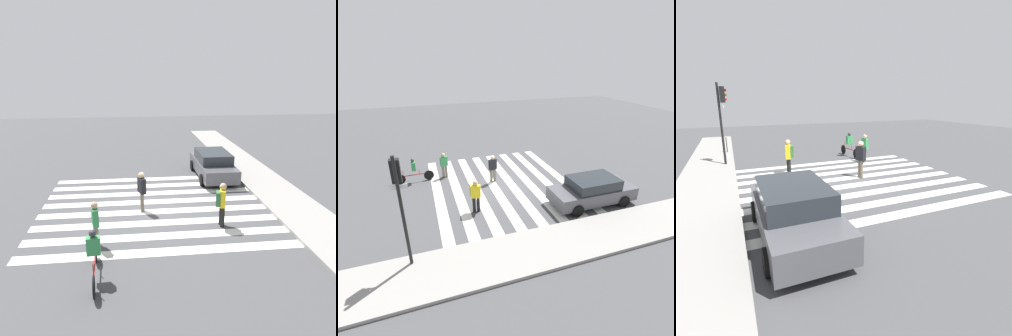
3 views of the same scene
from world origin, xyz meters
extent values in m
plane|color=#444447|center=(0.00, 0.00, 0.00)|extent=(60.00, 60.00, 0.00)
cube|color=gray|center=(0.00, 6.25, 0.07)|extent=(36.00, 2.50, 0.14)
cube|color=silver|center=(-3.91, 0.00, 0.00)|extent=(0.54, 10.00, 0.01)
cube|color=silver|center=(-2.80, 0.00, 0.00)|extent=(0.54, 10.00, 0.01)
cube|color=silver|center=(-1.68, 0.00, 0.00)|extent=(0.54, 10.00, 0.01)
cube|color=silver|center=(-0.56, 0.00, 0.00)|extent=(0.54, 10.00, 0.01)
cube|color=silver|center=(0.56, 0.00, 0.00)|extent=(0.54, 10.00, 0.01)
cube|color=silver|center=(1.68, 0.00, 0.00)|extent=(0.54, 10.00, 0.01)
cube|color=silver|center=(2.80, 0.00, 0.00)|extent=(0.54, 10.00, 0.01)
cube|color=silver|center=(3.91, 0.00, 0.00)|extent=(0.54, 10.00, 0.01)
cylinder|color=#6B6051|center=(0.30, -0.54, 0.42)|extent=(0.16, 0.16, 0.85)
cylinder|color=#6B6051|center=(0.52, -0.54, 0.42)|extent=(0.16, 0.16, 0.85)
cube|color=black|center=(0.41, -0.54, 1.19)|extent=(0.54, 0.38, 0.67)
sphere|color=tan|center=(0.41, -0.54, 1.66)|extent=(0.27, 0.27, 0.27)
cylinder|color=#6B6051|center=(3.13, -2.26, 0.40)|extent=(0.15, 0.15, 0.80)
cylinder|color=#6B6051|center=(3.34, -2.26, 0.40)|extent=(0.15, 0.15, 0.80)
cube|color=#338C4C|center=(3.23, -2.26, 1.11)|extent=(0.50, 0.31, 0.63)
sphere|color=tan|center=(3.23, -2.26, 1.55)|extent=(0.25, 0.25, 0.25)
cylinder|color=black|center=(2.09, 2.54, 0.43)|extent=(0.16, 0.16, 0.85)
cylinder|color=black|center=(2.32, 2.54, 0.43)|extent=(0.16, 0.16, 0.85)
cube|color=yellow|center=(2.20, 2.54, 1.19)|extent=(0.54, 0.35, 0.68)
sphere|color=tan|center=(2.20, 2.54, 1.66)|extent=(0.27, 0.27, 0.27)
cube|color=#2D6638|center=(2.26, 2.35, 1.19)|extent=(0.41, 0.27, 0.57)
cylinder|color=black|center=(6.00, -2.07, 0.32)|extent=(0.63, 0.08, 0.63)
cylinder|color=black|center=(4.25, -2.18, 0.32)|extent=(0.63, 0.08, 0.63)
cube|color=maroon|center=(5.13, -2.12, 0.49)|extent=(1.49, 0.12, 0.04)
cylinder|color=maroon|center=(4.82, -2.14, 0.65)|extent=(0.03, 0.03, 0.32)
cylinder|color=maroon|center=(5.79, -2.08, 0.69)|extent=(0.03, 0.03, 0.40)
cube|color=#338C4C|center=(5.13, -2.12, 1.09)|extent=(0.26, 0.41, 0.55)
sphere|color=#333338|center=(5.13, -2.12, 1.48)|extent=(0.22, 0.22, 0.22)
cube|color=#4C4C51|center=(-3.93, 3.70, 0.61)|extent=(4.57, 1.87, 0.70)
cube|color=#23282D|center=(-3.93, 3.70, 1.24)|extent=(2.52, 1.71, 0.55)
cylinder|color=black|center=(-2.51, 4.61, 0.32)|extent=(0.64, 0.20, 0.64)
cylinder|color=black|center=(-2.52, 2.79, 0.32)|extent=(0.64, 0.20, 0.64)
cylinder|color=black|center=(-5.35, 4.61, 0.32)|extent=(0.64, 0.20, 0.64)
cylinder|color=black|center=(-5.35, 2.79, 0.32)|extent=(0.64, 0.20, 0.64)
camera|label=1|loc=(13.75, -0.94, 5.97)|focal=35.00mm
camera|label=2|loc=(4.51, 13.99, 7.54)|focal=28.00mm
camera|label=3|loc=(-10.47, 5.09, 3.66)|focal=28.00mm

